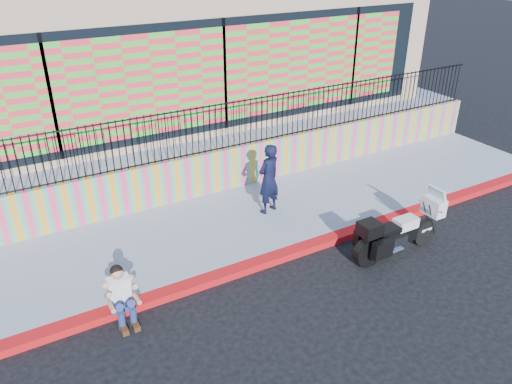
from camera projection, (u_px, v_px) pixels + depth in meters
ground at (313, 248)px, 10.77m from camera, size 90.00×90.00×0.00m
red_curb at (314, 245)px, 10.74m from camera, size 16.00×0.30×0.15m
sidewalk at (274, 212)px, 12.01m from camera, size 16.00×3.00×0.15m
mural_wall at (242, 165)px, 12.96m from camera, size 16.00×0.20×1.10m
metal_fence at (241, 123)px, 12.44m from camera, size 15.80×0.04×1.20m
elevated_platform at (171, 114)px, 16.94m from camera, size 16.00×10.00×1.25m
storefront_building at (167, 35)px, 15.57m from camera, size 14.00×8.06×4.00m
police_motorcycle at (397, 232)px, 10.29m from camera, size 2.16×0.71×1.35m
police_officer at (269, 179)px, 11.53m from camera, size 0.71×0.56×1.70m
seated_man at (123, 300)px, 8.53m from camera, size 0.54×0.71×1.06m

